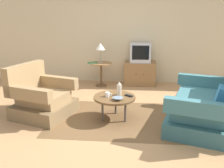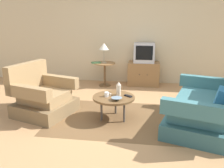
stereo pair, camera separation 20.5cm
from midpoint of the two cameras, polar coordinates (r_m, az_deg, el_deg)
ground_plane at (r=4.01m, az=2.14°, el=-9.01°), size 16.00×16.00×0.00m
back_wall at (r=6.19m, az=4.81°, el=12.87°), size 9.00×0.12×2.70m
area_rug at (r=4.09m, az=1.86°, el=-8.43°), size 2.17×1.59×0.00m
armchair at (r=4.35m, az=-15.44°, el=-3.19°), size 1.12×1.13×0.91m
couch at (r=4.05m, az=23.34°, el=-5.41°), size 1.40×1.84×0.97m
coffee_table at (r=3.95m, az=1.91°, el=-3.53°), size 0.71×0.71×0.40m
side_table at (r=5.85m, az=-0.80°, el=3.65°), size 0.54×0.54×0.60m
tv_stand at (r=6.01m, az=8.67°, el=2.50°), size 0.78×0.47×0.60m
television at (r=5.91m, az=8.90°, el=7.56°), size 0.51×0.42×0.47m
table_lamp at (r=5.74m, az=-0.95°, el=9.08°), size 0.25×0.25×0.49m
vase at (r=3.97m, az=3.11°, el=-1.18°), size 0.08×0.08×0.24m
mug at (r=3.92m, az=0.22°, el=-2.56°), size 0.12×0.07×0.08m
bowl at (r=3.77m, az=2.70°, el=-3.67°), size 0.18×0.18×0.04m
tv_remote_dark at (r=3.96m, az=5.47°, el=-2.92°), size 0.15×0.13×0.02m
book at (r=5.77m, az=-2.89°, el=5.26°), size 0.27×0.22×0.03m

